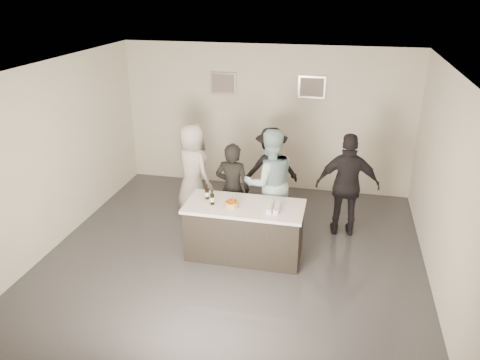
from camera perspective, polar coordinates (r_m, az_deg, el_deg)
The scene contains 19 objects.
floor at distance 7.67m, azimuth -0.82°, elevation -9.38°, with size 6.00×6.00×0.00m, color #3D3D42.
ceiling at distance 6.57m, azimuth -0.97°, elevation 13.32°, with size 6.00×6.00×0.00m, color white.
wall_back at distance 9.77m, azimuth 3.22°, elevation 7.49°, with size 6.00×0.04×3.00m, color silver.
wall_front at distance 4.46m, azimuth -10.08°, elevation -13.06°, with size 6.00×0.04×3.00m, color silver.
wall_left at distance 8.17m, azimuth -21.84°, elevation 2.71°, with size 0.04×6.00×3.00m, color silver.
wall_right at distance 6.97m, azimuth 23.85°, elevation -1.00°, with size 0.04×6.00×3.00m, color silver.
picture_left at distance 9.76m, azimuth -2.05°, elevation 11.72°, with size 0.54×0.04×0.44m, color #B2B2B7.
picture_right at distance 9.48m, azimuth 8.75°, elevation 11.13°, with size 0.54×0.04×0.44m, color #B2B2B7.
bar_counter at distance 7.50m, azimuth 0.53°, elevation -6.16°, with size 1.86×0.86×0.90m, color white.
cake at distance 7.22m, azimuth -1.03°, elevation -3.02°, with size 0.21×0.21×0.07m, color #FFA71A.
beer_bottle_a at distance 7.46m, azimuth -4.04°, elevation -1.40°, with size 0.07×0.07×0.26m, color black.
beer_bottle_b at distance 7.28m, azimuth -3.41°, elevation -2.04°, with size 0.07×0.07×0.26m, color black.
tumbler_cluster at distance 7.16m, azimuth 4.12°, elevation -3.31°, with size 0.19×0.40×0.08m, color orange.
candles at distance 7.04m, azimuth -2.17°, elevation -4.05°, with size 0.24×0.08×0.01m, color pink.
person_main_black at distance 8.03m, azimuth -0.92°, elevation -1.11°, with size 0.60×0.40×1.65m, color black.
person_main_blue at distance 7.99m, azimuth 3.62°, elevation -0.30°, with size 0.92×0.72×1.90m, color #9FC5D0.
person_guest_left at distance 8.82m, azimuth -5.79°, elevation 1.32°, with size 0.85×0.55×1.73m, color silver.
person_guest_right at distance 8.16m, azimuth 12.97°, elevation -0.63°, with size 1.07×0.45×1.83m, color black.
person_guest_back at distance 8.94m, azimuth 3.78°, elevation 1.35°, with size 1.05×0.61×1.63m, color black.
Camera 1 is at (1.51, -6.30, 4.10)m, focal length 35.00 mm.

